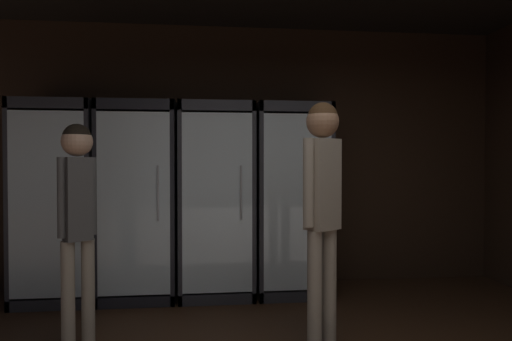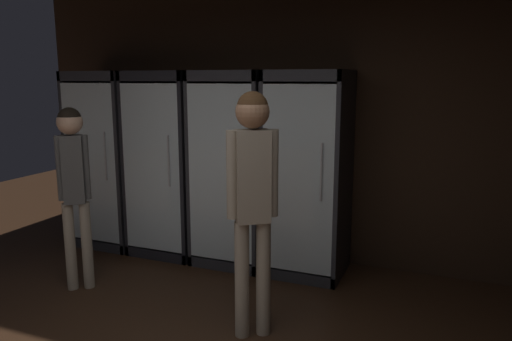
% 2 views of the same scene
% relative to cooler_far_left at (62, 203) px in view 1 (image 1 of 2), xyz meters
% --- Properties ---
extents(wall_back, '(6.00, 0.06, 2.80)m').
position_rel_cooler_far_left_xyz_m(wall_back, '(2.01, 0.33, 0.47)').
color(wall_back, black).
rests_on(wall_back, ground).
extents(cooler_far_left, '(0.73, 0.68, 1.91)m').
position_rel_cooler_far_left_xyz_m(cooler_far_left, '(0.00, 0.00, 0.00)').
color(cooler_far_left, '#2B2B30').
rests_on(cooler_far_left, ground).
extents(cooler_left, '(0.73, 0.68, 1.91)m').
position_rel_cooler_far_left_xyz_m(cooler_left, '(0.75, -0.00, 0.00)').
color(cooler_left, black).
rests_on(cooler_left, ground).
extents(cooler_center, '(0.73, 0.68, 1.91)m').
position_rel_cooler_far_left_xyz_m(cooler_center, '(1.51, -0.00, -0.00)').
color(cooler_center, '#2B2B30').
rests_on(cooler_center, ground).
extents(cooler_right, '(0.73, 0.68, 1.91)m').
position_rel_cooler_far_left_xyz_m(cooler_right, '(2.26, -0.00, 0.00)').
color(cooler_right, '#2B2B30').
rests_on(cooler_right, ground).
extents(shopper_near, '(0.23, 0.21, 1.60)m').
position_rel_cooler_far_left_xyz_m(shopper_near, '(0.52, -1.18, 0.10)').
color(shopper_near, gray).
rests_on(shopper_near, ground).
extents(shopper_far, '(0.31, 0.26, 1.75)m').
position_rel_cooler_far_left_xyz_m(shopper_far, '(2.24, -1.33, 0.19)').
color(shopper_far, gray).
rests_on(shopper_far, ground).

